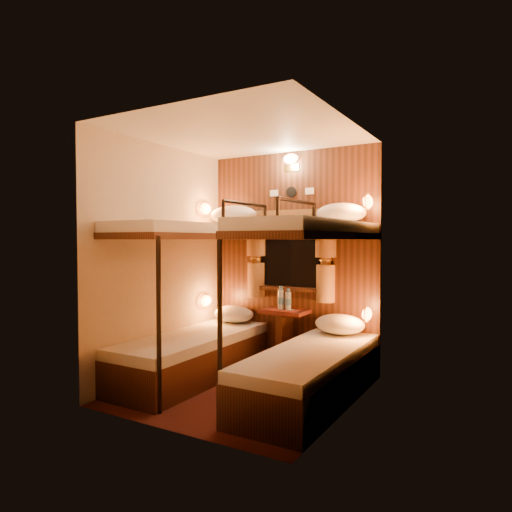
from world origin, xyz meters
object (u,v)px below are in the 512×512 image
Objects in this scene: bottle_left at (288,301)px; bottle_right at (281,299)px; bunk_right at (311,337)px; bunk_left at (193,324)px; table at (284,331)px.

bottle_left is 0.91× the size of bottle_right.
bunk_right reaches higher than bottle_right.
bunk_left reaches higher than table.
table is 2.54× the size of bottle_right.
bottle_left reaches higher than table.
table is 2.80× the size of bottle_left.
bunk_right is at bearing -50.33° from table.
bunk_left is 1.30m from bunk_right.
bottle_right is (-0.09, -0.00, 0.01)m from bottle_left.
bottle_right is at bearing -178.24° from bottle_left.
bunk_right is 2.90× the size of table.
bottle_right is at bearing 51.73° from bunk_left.
bunk_right is (1.30, 0.00, 0.00)m from bunk_left.
table is 0.35m from bottle_right.
bunk_right is at bearing -52.28° from bottle_left.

